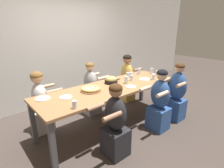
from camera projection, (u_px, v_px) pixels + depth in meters
ground_plane at (112, 124)px, 3.39m from camera, size 18.00×18.00×0.00m
restaurant_back_panel at (65, 35)px, 4.12m from camera, size 10.00×0.06×3.20m
dining_table at (112, 90)px, 3.18m from camera, size 2.74×0.88×0.77m
pizza_board_main at (91, 89)px, 2.94m from camera, size 0.36×0.36×0.06m
skillet_bowl at (111, 80)px, 3.33m from camera, size 0.36×0.24×0.14m
empty_plate_a at (131, 87)px, 3.14m from camera, size 0.19×0.19×0.02m
empty_plate_b at (145, 79)px, 3.59m from camera, size 0.23×0.23×0.02m
empty_plate_c at (66, 97)px, 2.67m from camera, size 0.19×0.19×0.02m
empty_plate_d at (43, 98)px, 2.62m from camera, size 0.22×0.22×0.02m
drinking_glass_a at (128, 76)px, 3.69m from camera, size 0.06×0.06×0.10m
drinking_glass_b at (152, 71)px, 3.97m from camera, size 0.06×0.06×0.13m
drinking_glass_c at (131, 75)px, 3.74m from camera, size 0.07×0.07×0.11m
drinking_glass_d at (126, 80)px, 3.31m from camera, size 0.07×0.07×0.14m
drinking_glass_e at (128, 76)px, 3.60m from camera, size 0.06×0.06×0.14m
drinking_glass_f at (139, 72)px, 3.93m from camera, size 0.07×0.07×0.15m
drinking_glass_g at (132, 78)px, 3.49m from camera, size 0.06×0.06×0.11m
drinking_glass_h at (157, 73)px, 3.86m from camera, size 0.07×0.07×0.11m
drinking_glass_i at (75, 105)px, 2.30m from camera, size 0.06×0.06×0.11m
drinking_glass_j at (153, 77)px, 3.55m from camera, size 0.07×0.07×0.12m
diner_far_center at (91, 91)px, 3.70m from camera, size 0.51×0.40×1.11m
diner_far_left at (41, 104)px, 3.04m from camera, size 0.51×0.40×1.10m
diner_far_right at (127, 79)px, 4.35m from camera, size 0.51×0.40×1.17m
diner_near_right at (176, 95)px, 3.45m from camera, size 0.51×0.40×1.15m
diner_near_midright at (159, 103)px, 3.09m from camera, size 0.51×0.40×1.12m
diner_near_midleft at (115, 124)px, 2.45m from camera, size 0.51×0.40×1.10m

